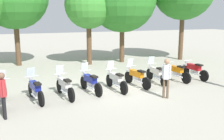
{
  "coord_description": "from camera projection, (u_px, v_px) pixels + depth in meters",
  "views": [
    {
      "loc": [
        -4.5,
        -11.92,
        3.74
      ],
      "look_at": [
        0.0,
        0.5,
        0.9
      ],
      "focal_mm": 42.58,
      "sensor_mm": 36.0,
      "label": 1
    }
  ],
  "objects": [
    {
      "name": "tree_2",
      "position": [
        88.0,
        5.0,
        18.88
      ],
      "size": [
        3.42,
        3.42,
        6.03
      ],
      "color": "brown",
      "rests_on": "ground_plane"
    },
    {
      "name": "motorcycle_3",
      "position": [
        90.0,
        82.0,
        12.68
      ],
      "size": [
        0.68,
        2.17,
        1.37
      ],
      "rotation": [
        0.0,
        0.0,
        1.76
      ],
      "color": "black",
      "rests_on": "ground_plane"
    },
    {
      "name": "motorcycle_5",
      "position": [
        137.0,
        76.0,
        13.79
      ],
      "size": [
        0.68,
        2.17,
        1.37
      ],
      "rotation": [
        0.0,
        0.0,
        1.77
      ],
      "color": "black",
      "rests_on": "ground_plane"
    },
    {
      "name": "ground_plane",
      "position": [
        115.0,
        90.0,
        13.24
      ],
      "size": [
        80.0,
        80.0,
        0.0
      ],
      "primitive_type": "plane",
      "color": "#ADA899"
    },
    {
      "name": "motorcycle_7",
      "position": [
        176.0,
        72.0,
        14.92
      ],
      "size": [
        0.64,
        2.18,
        0.99
      ],
      "rotation": [
        0.0,
        0.0,
        1.74
      ],
      "color": "black",
      "rests_on": "ground_plane"
    },
    {
      "name": "motorcycle_4",
      "position": [
        116.0,
        80.0,
        13.06
      ],
      "size": [
        0.62,
        2.19,
        1.37
      ],
      "rotation": [
        0.0,
        0.0,
        1.68
      ],
      "color": "black",
      "rests_on": "ground_plane"
    },
    {
      "name": "motorcycle_0",
      "position": [
        3.0,
        93.0,
        10.94
      ],
      "size": [
        0.62,
        2.19,
        1.37
      ],
      "rotation": [
        0.0,
        0.0,
        1.63
      ],
      "color": "black",
      "rests_on": "ground_plane"
    },
    {
      "name": "motorcycle_1",
      "position": [
        35.0,
        89.0,
        11.45
      ],
      "size": [
        0.69,
        2.17,
        1.37
      ],
      "rotation": [
        0.0,
        0.0,
        1.77
      ],
      "color": "black",
      "rests_on": "ground_plane"
    },
    {
      "name": "person_2",
      "position": [
        3.0,
        92.0,
        9.39
      ],
      "size": [
        0.27,
        0.41,
        1.71
      ],
      "rotation": [
        0.0,
        0.0,
        3.34
      ],
      "color": "black",
      "rests_on": "ground_plane"
    },
    {
      "name": "motorcycle_6",
      "position": [
        156.0,
        73.0,
        14.45
      ],
      "size": [
        0.62,
        2.19,
        1.37
      ],
      "rotation": [
        0.0,
        0.0,
        1.58
      ],
      "color": "black",
      "rests_on": "ground_plane"
    },
    {
      "name": "motorcycle_2",
      "position": [
        65.0,
        86.0,
        11.98
      ],
      "size": [
        0.64,
        2.18,
        1.37
      ],
      "rotation": [
        0.0,
        0.0,
        1.74
      ],
      "color": "black",
      "rests_on": "ground_plane"
    },
    {
      "name": "person_0",
      "position": [
        166.0,
        75.0,
        11.71
      ],
      "size": [
        0.36,
        0.33,
        1.79
      ],
      "rotation": [
        0.0,
        0.0,
        4.02
      ],
      "color": "brown",
      "rests_on": "ground_plane"
    },
    {
      "name": "motorcycle_8",
      "position": [
        194.0,
        70.0,
        15.44
      ],
      "size": [
        0.62,
        2.19,
        0.99
      ],
      "rotation": [
        0.0,
        0.0,
        1.67
      ],
      "color": "black",
      "rests_on": "ground_plane"
    }
  ]
}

